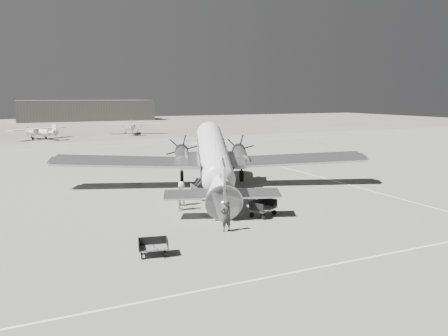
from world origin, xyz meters
The scene contains 14 objects.
ground centered at (0.00, 0.00, 0.00)m, with size 260.00×260.00×0.00m, color slate.
taxi_line_near centered at (0.00, -14.00, 0.01)m, with size 60.00×0.15×0.01m, color silver.
taxi_line_right centered at (12.00, 0.00, 0.01)m, with size 0.15×80.00×0.01m, color silver.
taxi_line_horizon centered at (0.00, 40.00, 0.01)m, with size 90.00×0.15×0.01m, color silver.
grass_infield centered at (0.00, 95.00, 0.00)m, with size 260.00×90.00×0.01m, color #676357.
hangar_main centered at (5.00, 120.00, 3.30)m, with size 42.00×14.00×6.60m.
dc3_airliner centered at (0.19, 3.26, 2.62)m, with size 27.52×19.10×5.24m, color #B4B4B6, non-canonical shape.
light_plane_left centered at (-11.32, 57.22, 1.16)m, with size 11.14×9.04×2.31m, color silver, non-canonical shape.
light_plane_right centered at (6.56, 61.28, 1.22)m, with size 11.78×9.56×2.44m, color silver, non-canonical shape.
baggage_cart_near centered at (-0.01, -5.33, 0.53)m, with size 1.86×1.31×1.05m, color #575757, non-canonical shape.
baggage_cart_far centered at (-8.50, -9.37, 0.43)m, with size 1.51×1.06×0.85m, color #575757, non-canonical shape.
ground_crew centered at (-3.58, -7.26, 0.93)m, with size 0.68×0.44×1.86m, color #2E2E2E.
ramp_agent centered at (-4.36, -1.61, 0.90)m, with size 0.87×0.68×1.79m, color silver.
passenger centered at (-3.92, -0.37, 0.87)m, with size 0.85×0.55×1.74m, color silver.
Camera 1 is at (-13.86, -29.43, 7.73)m, focal length 35.00 mm.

